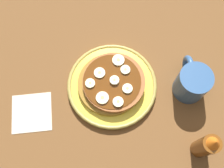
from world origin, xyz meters
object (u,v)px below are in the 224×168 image
(banana_slice_4, at_px, (118,102))
(syrup_bottle, at_px, (206,146))
(banana_slice_2, at_px, (118,60))
(coffee_mug, at_px, (192,82))
(pancake_stack, at_px, (112,84))
(banana_slice_3, at_px, (90,82))
(plate, at_px, (112,85))
(banana_slice_7, at_px, (102,98))
(banana_slice_6, at_px, (100,73))
(banana_slice_1, at_px, (127,89))
(banana_slice_5, at_px, (125,70))
(napkin, at_px, (32,113))
(banana_slice_0, at_px, (114,80))

(banana_slice_4, xyz_separation_m, syrup_bottle, (-0.14, -0.20, 0.01))
(banana_slice_2, xyz_separation_m, coffee_mug, (-0.09, -0.19, 0.00))
(pancake_stack, height_order, banana_slice_4, banana_slice_4)
(banana_slice_3, bearing_deg, coffee_mug, -97.21)
(banana_slice_3, distance_m, banana_slice_4, 0.10)
(banana_slice_3, bearing_deg, plate, -94.37)
(coffee_mug, bearing_deg, plate, 82.00)
(coffee_mug, relative_size, syrup_bottle, 0.91)
(banana_slice_7, bearing_deg, coffee_mug, -86.58)
(plate, distance_m, banana_slice_2, 0.07)
(banana_slice_6, bearing_deg, banana_slice_1, -128.15)
(banana_slice_5, bearing_deg, banana_slice_3, 102.96)
(banana_slice_2, height_order, napkin, banana_slice_2)
(banana_slice_2, bearing_deg, banana_slice_7, 151.42)
(pancake_stack, distance_m, coffee_mug, 0.22)
(pancake_stack, xyz_separation_m, banana_slice_0, (0.01, -0.01, 0.02))
(banana_slice_7, bearing_deg, banana_slice_5, -44.75)
(banana_slice_3, distance_m, banana_slice_6, 0.04)
(banana_slice_0, height_order, banana_slice_4, banana_slice_0)
(banana_slice_4, bearing_deg, napkin, 87.09)
(banana_slice_4, distance_m, banana_slice_6, 0.10)
(pancake_stack, relative_size, napkin, 1.70)
(banana_slice_2, bearing_deg, napkin, 112.79)
(coffee_mug, relative_size, napkin, 1.15)
(banana_slice_3, height_order, banana_slice_6, same)
(banana_slice_0, height_order, banana_slice_6, banana_slice_0)
(plate, distance_m, banana_slice_4, 0.07)
(banana_slice_2, xyz_separation_m, banana_slice_4, (-0.12, 0.02, 0.00))
(banana_slice_2, distance_m, banana_slice_7, 0.12)
(banana_slice_4, xyz_separation_m, banana_slice_5, (0.09, -0.03, -0.00))
(pancake_stack, distance_m, syrup_bottle, 0.29)
(banana_slice_1, bearing_deg, napkin, 94.62)
(syrup_bottle, bearing_deg, banana_slice_3, 52.13)
(plate, xyz_separation_m, banana_slice_2, (0.06, -0.03, 0.04))
(banana_slice_3, distance_m, napkin, 0.19)
(banana_slice_6, height_order, coffee_mug, coffee_mug)
(banana_slice_0, xyz_separation_m, banana_slice_5, (0.03, -0.03, -0.00))
(pancake_stack, bearing_deg, banana_slice_2, -22.03)
(pancake_stack, relative_size, banana_slice_4, 6.52)
(banana_slice_6, xyz_separation_m, napkin, (-0.08, 0.20, -0.05))
(banana_slice_5, bearing_deg, syrup_bottle, -144.09)
(banana_slice_4, xyz_separation_m, napkin, (0.01, 0.24, -0.05))
(banana_slice_4, xyz_separation_m, banana_slice_7, (0.02, 0.04, -0.00))
(plate, xyz_separation_m, banana_slice_5, (0.03, -0.04, 0.04))
(plate, height_order, banana_slice_1, banana_slice_1)
(banana_slice_6, distance_m, coffee_mug, 0.25)
(plate, distance_m, banana_slice_3, 0.07)
(banana_slice_4, height_order, banana_slice_6, banana_slice_4)
(banana_slice_2, xyz_separation_m, syrup_bottle, (-0.26, -0.18, 0.02))
(banana_slice_7, bearing_deg, plate, -34.97)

